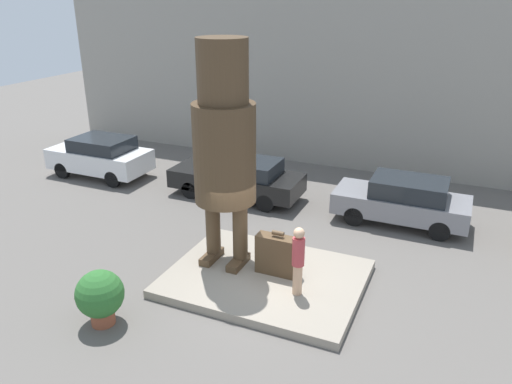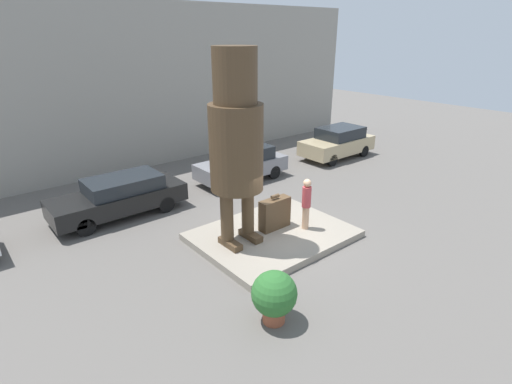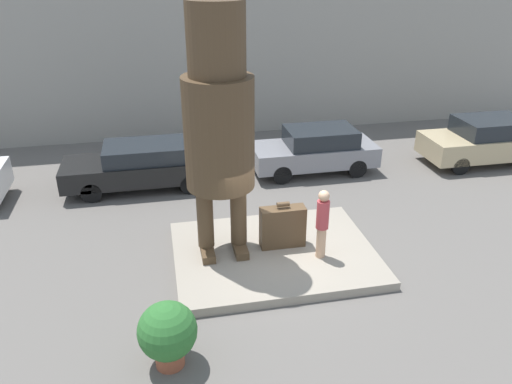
{
  "view_description": "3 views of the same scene",
  "coord_description": "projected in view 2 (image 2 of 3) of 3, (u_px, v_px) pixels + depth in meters",
  "views": [
    {
      "loc": [
        4.24,
        -10.21,
        6.99
      ],
      "look_at": [
        -0.3,
        0.09,
        2.43
      ],
      "focal_mm": 35.0,
      "sensor_mm": 36.0,
      "label": 1
    },
    {
      "loc": [
        -7.85,
        -8.65,
        6.37
      ],
      "look_at": [
        -0.75,
        -0.04,
        1.85
      ],
      "focal_mm": 28.0,
      "sensor_mm": 36.0,
      "label": 2
    },
    {
      "loc": [
        -2.53,
        -10.12,
        6.83
      ],
      "look_at": [
        -0.45,
        0.02,
        1.85
      ],
      "focal_mm": 35.0,
      "sensor_mm": 36.0,
      "label": 3
    }
  ],
  "objects": [
    {
      "name": "parked_car_black",
      "position": [
        120.0,
        196.0,
        14.56
      ],
      "size": [
        4.77,
        1.77,
        1.46
      ],
      "rotation": [
        0.0,
        0.0,
        3.14
      ],
      "color": "black",
      "rests_on": "ground_plane"
    },
    {
      "name": "building_backdrop",
      "position": [
        135.0,
        88.0,
        18.81
      ],
      "size": [
        28.0,
        0.6,
        7.71
      ],
      "color": "gray",
      "rests_on": "ground_plane"
    },
    {
      "name": "planter_pot",
      "position": [
        274.0,
        295.0,
        9.16
      ],
      "size": [
        1.07,
        1.07,
        1.32
      ],
      "color": "brown",
      "rests_on": "ground_plane"
    },
    {
      "name": "parked_car_tan",
      "position": [
        338.0,
        142.0,
        21.34
      ],
      "size": [
        4.22,
        1.85,
        1.62
      ],
      "rotation": [
        0.0,
        0.0,
        3.14
      ],
      "color": "tan",
      "rests_on": "ground_plane"
    },
    {
      "name": "giant_suitcase",
      "position": [
        275.0,
        213.0,
        13.21
      ],
      "size": [
        1.11,
        0.38,
        1.2
      ],
      "color": "#4C3823",
      "rests_on": "pedestal"
    },
    {
      "name": "statue_figure",
      "position": [
        236.0,
        136.0,
        11.31
      ],
      "size": [
        1.57,
        1.57,
        5.79
      ],
      "color": "#4C3823",
      "rests_on": "pedestal"
    },
    {
      "name": "ground_plane",
      "position": [
        273.0,
        238.0,
        13.2
      ],
      "size": [
        60.0,
        60.0,
        0.0
      ],
      "primitive_type": "plane",
      "color": "#605B56"
    },
    {
      "name": "parked_car_grey",
      "position": [
        243.0,
        163.0,
        18.04
      ],
      "size": [
        4.18,
        1.72,
        1.53
      ],
      "rotation": [
        0.0,
        0.0,
        3.14
      ],
      "color": "gray",
      "rests_on": "ground_plane"
    },
    {
      "name": "tourist",
      "position": [
        306.0,
        202.0,
        13.02
      ],
      "size": [
        0.3,
        0.3,
        1.75
      ],
      "color": "tan",
      "rests_on": "pedestal"
    },
    {
      "name": "pedestal",
      "position": [
        273.0,
        235.0,
        13.16
      ],
      "size": [
        4.88,
        3.75,
        0.22
      ],
      "color": "gray",
      "rests_on": "ground_plane"
    }
  ]
}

